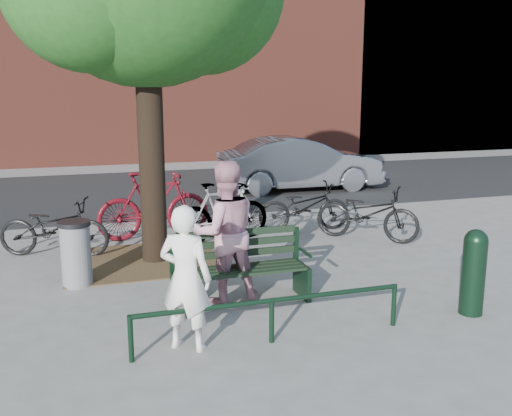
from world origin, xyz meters
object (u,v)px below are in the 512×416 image
object	(u,v)px
person_left	(186,278)
person_right	(225,232)
bollard	(474,269)
park_bench	(239,266)
litter_bin	(76,253)
parked_car	(300,164)
bicycle_c	(304,207)

from	to	relation	value
person_left	person_right	bearing A→B (deg)	-86.99
bollard	person_right	bearing A→B (deg)	154.41
person_right	bollard	world-z (taller)	person_right
park_bench	person_left	world-z (taller)	person_left
park_bench	litter_bin	bearing A→B (deg)	147.59
park_bench	bollard	bearing A→B (deg)	-25.77
person_right	parked_car	xyz separation A→B (m)	(3.93, 7.23, -0.20)
parked_car	bollard	bearing A→B (deg)	174.39
bollard	litter_bin	size ratio (longest dim) A/B	1.15
park_bench	bollard	world-z (taller)	bollard
litter_bin	person_left	bearing A→B (deg)	-65.37
bollard	parked_car	size ratio (longest dim) A/B	0.25
bollard	bicycle_c	size ratio (longest dim) A/B	0.60
parked_car	park_bench	bearing A→B (deg)	154.89
person_left	parked_car	bearing A→B (deg)	-84.61
person_right	bicycle_c	size ratio (longest dim) A/B	1.03
person_left	person_right	size ratio (longest dim) A/B	0.85
person_right	parked_car	bearing A→B (deg)	-118.15
person_left	litter_bin	distance (m)	2.66
park_bench	bicycle_c	xyz separation A→B (m)	(2.20, 3.19, -0.01)
park_bench	person_left	bearing A→B (deg)	-128.56
person_right	person_left	bearing A→B (deg)	59.06
person_left	bollard	world-z (taller)	person_left
park_bench	parked_car	size ratio (longest dim) A/B	0.40
person_left	bollard	bearing A→B (deg)	-147.71
bollard	parked_car	bearing A→B (deg)	82.24
litter_bin	bollard	bearing A→B (deg)	-28.76
bollard	parked_car	xyz separation A→B (m)	(1.17, 8.55, 0.14)
bicycle_c	person_right	bearing A→B (deg)	149.02
park_bench	bicycle_c	world-z (taller)	park_bench
park_bench	person_right	world-z (taller)	person_right
bollard	person_left	bearing A→B (deg)	177.97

